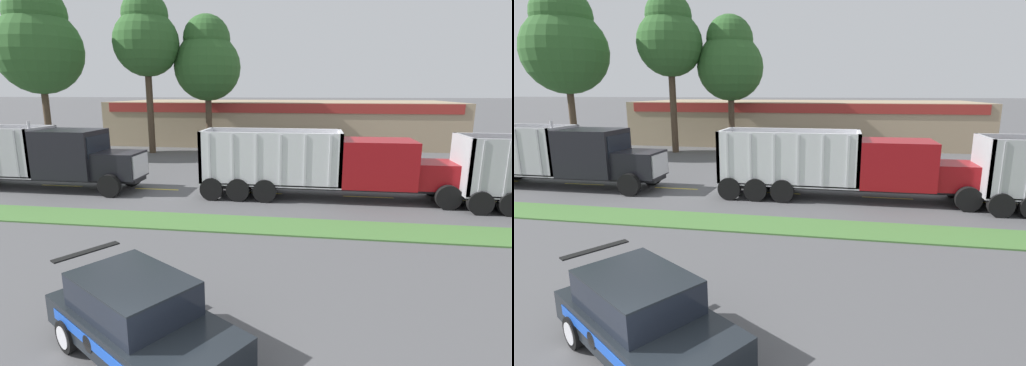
{
  "view_description": "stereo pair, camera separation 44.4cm",
  "coord_description": "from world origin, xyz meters",
  "views": [
    {
      "loc": [
        2.66,
        -3.95,
        5.05
      ],
      "look_at": [
        0.76,
        8.93,
        2.03
      ],
      "focal_mm": 28.0,
      "sensor_mm": 36.0,
      "label": 1
    },
    {
      "loc": [
        3.1,
        -3.88,
        5.05
      ],
      "look_at": [
        0.76,
        8.93,
        2.03
      ],
      "focal_mm": 28.0,
      "sensor_mm": 36.0,
      "label": 2
    }
  ],
  "objects": [
    {
      "name": "grass_verge",
      "position": [
        0.0,
        10.4,
        0.03
      ],
      "size": [
        120.0,
        1.99,
        0.06
      ],
      "primitive_type": "cube",
      "color": "#477538",
      "rests_on": "ground_plane"
    },
    {
      "name": "centre_line_2",
      "position": [
        -10.87,
        15.39,
        0.0
      ],
      "size": [
        2.4,
        0.14,
        0.01
      ],
      "primitive_type": "cube",
      "color": "yellow",
      "rests_on": "ground_plane"
    },
    {
      "name": "centre_line_3",
      "position": [
        -5.47,
        15.39,
        0.0
      ],
      "size": [
        2.4,
        0.14,
        0.01
      ],
      "primitive_type": "cube",
      "color": "yellow",
      "rests_on": "ground_plane"
    },
    {
      "name": "centre_line_4",
      "position": [
        -0.07,
        15.39,
        0.0
      ],
      "size": [
        2.4,
        0.14,
        0.01
      ],
      "primitive_type": "cube",
      "color": "yellow",
      "rests_on": "ground_plane"
    },
    {
      "name": "centre_line_5",
      "position": [
        5.33,
        15.39,
        0.0
      ],
      "size": [
        2.4,
        0.14,
        0.01
      ],
      "primitive_type": "cube",
      "color": "yellow",
      "rests_on": "ground_plane"
    },
    {
      "name": "centre_line_6",
      "position": [
        10.73,
        15.39,
        0.0
      ],
      "size": [
        2.4,
        0.14,
        0.01
      ],
      "primitive_type": "cube",
      "color": "yellow",
      "rests_on": "ground_plane"
    },
    {
      "name": "dump_truck_lead",
      "position": [
        4.39,
        14.91,
        1.51
      ],
      "size": [
        12.46,
        2.67,
        3.21
      ],
      "color": "black",
      "rests_on": "ground_plane"
    },
    {
      "name": "dump_truck_mid",
      "position": [
        -10.7,
        14.71,
        1.63
      ],
      "size": [
        11.45,
        2.7,
        3.59
      ],
      "color": "black",
      "rests_on": "ground_plane"
    },
    {
      "name": "rally_car",
      "position": [
        -0.54,
        2.47,
        0.84
      ],
      "size": [
        4.55,
        3.85,
        1.65
      ],
      "color": "black",
      "rests_on": "ground_plane"
    },
    {
      "name": "store_building_backdrop",
      "position": [
        -0.73,
        36.78,
        2.01
      ],
      "size": [
        32.19,
        12.1,
        4.02
      ],
      "color": "#9E896B",
      "rests_on": "ground_plane"
    },
    {
      "name": "tree_behind_left",
      "position": [
        -6.35,
        29.48,
        7.5
      ],
      "size": [
        5.53,
        5.53,
        11.11
      ],
      "color": "#473828",
      "rests_on": "ground_plane"
    },
    {
      "name": "tree_behind_centre",
      "position": [
        -10.7,
        27.44,
        9.16
      ],
      "size": [
        5.15,
        5.15,
        12.56
      ],
      "color": "#473828",
      "rests_on": "ground_plane"
    },
    {
      "name": "tree_behind_right",
      "position": [
        -17.8,
        24.43,
        8.53
      ],
      "size": [
        6.29,
        6.29,
        12.63
      ],
      "color": "#473828",
      "rests_on": "ground_plane"
    }
  ]
}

